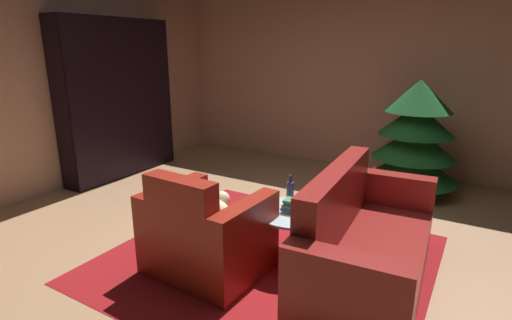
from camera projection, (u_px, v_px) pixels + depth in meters
The scene contains 11 objects.
ground_plane at pixel (260, 248), 3.68m from camera, with size 7.31×7.31×0.00m, color #A87B56.
wall_back at pixel (365, 76), 5.82m from camera, with size 6.21×0.06×2.77m, color tan.
wall_left at pixel (42, 82), 4.81m from camera, with size 0.06×6.16×2.77m, color tan.
area_rug at pixel (268, 258), 3.49m from camera, with size 2.64×2.49×0.01m, color maroon.
bookshelf_unit at pixel (124, 97), 5.61m from camera, with size 0.34×1.76×2.18m.
armchair_red at pixel (206, 236), 3.22m from camera, with size 0.94×0.79×0.89m.
couch_red at pixel (364, 250), 3.00m from camera, with size 0.86×1.84×0.93m.
coffee_table at pixel (293, 216), 3.39m from camera, with size 0.67×0.67×0.45m.
book_stack_on_table at pixel (293, 206), 3.34m from camera, with size 0.19×0.16×0.11m.
bottle_on_table at pixel (290, 192), 3.52m from camera, with size 0.07×0.07×0.26m.
decorated_tree at pixel (415, 137), 4.89m from camera, with size 1.11×1.11×1.42m.
Camera 1 is at (1.66, -2.86, 1.80)m, focal length 27.75 mm.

